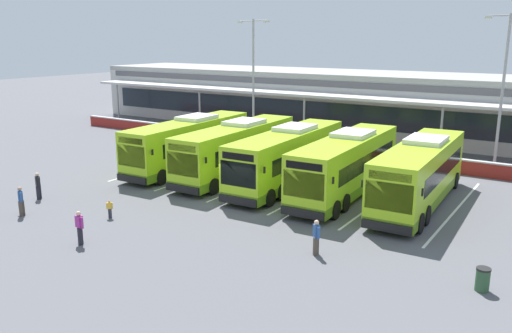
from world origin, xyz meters
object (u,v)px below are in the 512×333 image
(coach_bus_leftmost, at_px, (190,144))
(pedestrian_near_bin, at_px, (38,185))
(pedestrian_with_handbag, at_px, (21,200))
(litter_bin, at_px, (483,279))
(coach_bus_left_centre, at_px, (237,150))
(pedestrian_in_dark_coat, at_px, (316,236))
(lamp_post_centre, at_px, (503,83))
(coach_bus_rightmost, at_px, (420,174))
(coach_bus_centre, at_px, (288,158))
(coach_bus_right_centre, at_px, (346,166))
(pedestrian_approaching_bus, at_px, (80,226))
(pedestrian_child, at_px, (110,208))
(lamp_post_west, at_px, (253,73))

(coach_bus_leftmost, height_order, pedestrian_near_bin, coach_bus_leftmost)
(pedestrian_with_handbag, relative_size, litter_bin, 1.74)
(coach_bus_leftmost, bearing_deg, coach_bus_left_centre, 1.13)
(pedestrian_in_dark_coat, xyz_separation_m, lamp_post_centre, (4.01, 20.57, 5.42))
(pedestrian_in_dark_coat, height_order, lamp_post_centre, lamp_post_centre)
(coach_bus_rightmost, bearing_deg, lamp_post_centre, 77.86)
(coach_bus_centre, bearing_deg, coach_bus_right_centre, 1.14)
(coach_bus_centre, xyz_separation_m, coach_bus_right_centre, (4.04, 0.08, 0.00))
(pedestrian_near_bin, distance_m, lamp_post_centre, 31.45)
(coach_bus_leftmost, distance_m, coach_bus_left_centre, 4.21)
(coach_bus_rightmost, height_order, pedestrian_with_handbag, coach_bus_rightmost)
(coach_bus_left_centre, height_order, pedestrian_approaching_bus, coach_bus_left_centre)
(coach_bus_rightmost, distance_m, pedestrian_near_bin, 22.38)
(coach_bus_rightmost, relative_size, pedestrian_with_handbag, 7.56)
(pedestrian_approaching_bus, bearing_deg, coach_bus_leftmost, 110.44)
(coach_bus_left_centre, xyz_separation_m, pedestrian_child, (-0.60, -10.99, -1.24))
(pedestrian_child, bearing_deg, coach_bus_centre, 66.59)
(coach_bus_right_centre, xyz_separation_m, litter_bin, (9.51, -8.94, -1.32))
(coach_bus_centre, height_order, lamp_post_west, lamp_post_west)
(pedestrian_in_dark_coat, height_order, pedestrian_near_bin, same)
(coach_bus_leftmost, height_order, lamp_post_centre, lamp_post_centre)
(pedestrian_child, bearing_deg, coach_bus_leftmost, 108.30)
(coach_bus_rightmost, xyz_separation_m, litter_bin, (5.17, -9.32, -1.32))
(coach_bus_right_centre, xyz_separation_m, pedestrian_child, (-8.75, -10.96, -1.24))
(coach_bus_rightmost, distance_m, pedestrian_child, 17.37)
(pedestrian_child, bearing_deg, coach_bus_left_centre, 86.87)
(coach_bus_left_centre, bearing_deg, litter_bin, -26.90)
(coach_bus_centre, relative_size, coach_bus_rightmost, 1.00)
(pedestrian_with_handbag, relative_size, pedestrian_approaching_bus, 1.00)
(coach_bus_centre, bearing_deg, litter_bin, -33.18)
(pedestrian_with_handbag, distance_m, pedestrian_approaching_bus, 6.05)
(pedestrian_with_handbag, distance_m, lamp_post_centre, 31.96)
(coach_bus_rightmost, distance_m, lamp_post_centre, 11.99)
(coach_bus_rightmost, xyz_separation_m, pedestrian_with_handbag, (-17.40, -13.68, -0.93))
(coach_bus_centre, distance_m, pedestrian_in_dark_coat, 11.46)
(pedestrian_child, relative_size, pedestrian_approaching_bus, 0.62)
(pedestrian_approaching_bus, bearing_deg, pedestrian_near_bin, 157.28)
(coach_bus_left_centre, relative_size, pedestrian_in_dark_coat, 7.56)
(pedestrian_child, relative_size, lamp_post_west, 0.09)
(coach_bus_rightmost, xyz_separation_m, pedestrian_in_dark_coat, (-1.68, -9.70, -0.91))
(coach_bus_right_centre, relative_size, pedestrian_approaching_bus, 7.56)
(pedestrian_approaching_bus, bearing_deg, pedestrian_in_dark_coat, 26.73)
(coach_bus_right_centre, relative_size, pedestrian_child, 12.19)
(pedestrian_with_handbag, height_order, pedestrian_approaching_bus, same)
(pedestrian_near_bin, bearing_deg, pedestrian_approaching_bus, -22.72)
(coach_bus_left_centre, xyz_separation_m, coach_bus_rightmost, (12.50, 0.36, 0.00))
(coach_bus_right_centre, relative_size, coach_bus_rightmost, 1.00)
(coach_bus_leftmost, xyz_separation_m, litter_bin, (21.87, -8.88, -1.32))
(coach_bus_right_centre, relative_size, lamp_post_west, 1.11)
(pedestrian_near_bin, relative_size, lamp_post_centre, 0.15)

